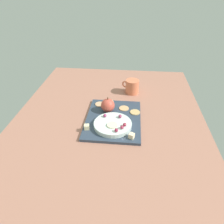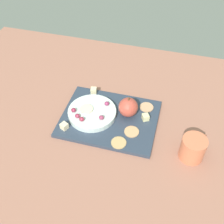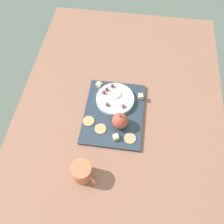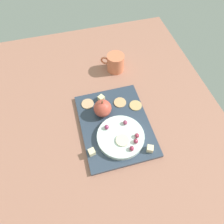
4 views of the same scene
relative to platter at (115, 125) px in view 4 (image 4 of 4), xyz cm
name	(u,v)px [view 4 (image 4 of 4)]	position (x,y,z in cm)	size (l,w,h in cm)	color
table	(112,137)	(3.68, -2.39, -2.39)	(133.15, 92.67, 3.48)	#9D6754
platter	(115,125)	(0.00, 0.00, 0.00)	(33.43, 25.72, 1.30)	#2D394B
serving_dish	(121,137)	(6.30, 0.30, 1.63)	(17.12, 17.12, 1.97)	silver
apple_whole	(103,108)	(-5.89, -3.31, 4.07)	(6.83, 6.83, 6.83)	#BB4839
apple_stem	(102,102)	(-5.89, -3.31, 8.08)	(0.50, 0.50, 1.20)	brown
cheese_cube_0	(92,152)	(9.33, -10.96, 1.74)	(2.18, 2.18, 2.18)	beige
cheese_cube_1	(101,98)	(-12.38, -2.65, 1.74)	(2.18, 2.18, 2.18)	beige
cheese_cube_2	(150,149)	(13.43, 8.86, 1.74)	(2.18, 2.18, 2.18)	beige
cracker_0	(88,104)	(-11.76, -8.24, 0.85)	(4.98, 4.98, 0.40)	tan
cracker_1	(120,102)	(-8.99, 4.57, 0.85)	(4.98, 4.98, 0.40)	tan
cracker_2	(136,105)	(-5.95, 10.23, 0.85)	(4.98, 4.98, 0.40)	tan
grape_0	(107,127)	(2.04, -3.78, 3.41)	(1.75, 1.58, 1.57)	#8D2F57
grape_1	(136,141)	(10.10, 4.63, 3.39)	(1.75, 1.58, 1.54)	#8E2B45
grape_2	(125,122)	(1.96, 3.26, 3.41)	(1.75, 1.58, 1.58)	#8D3756
grape_3	(137,136)	(8.18, 5.69, 3.40)	(1.75, 1.58, 1.57)	#922B40
grape_4	(132,148)	(12.33, 2.40, 3.41)	(1.75, 1.58, 1.59)	maroon
apple_slice_0	(122,140)	(8.39, 0.31, 2.92)	(4.72, 4.72, 0.60)	beige
cup	(115,63)	(-29.04, 8.15, 3.34)	(7.91, 10.08, 7.99)	#D9724E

